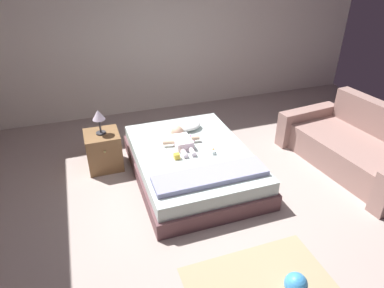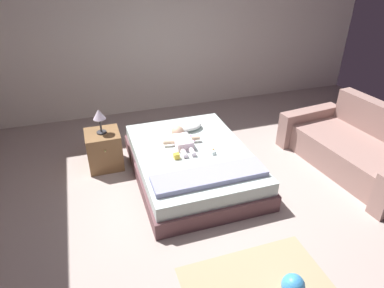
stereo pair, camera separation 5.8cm
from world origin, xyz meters
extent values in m
plane|color=#A99890|center=(0.00, 0.00, 0.00)|extent=(8.00, 8.00, 0.00)
cube|color=silver|center=(0.00, 3.00, 1.37)|extent=(8.00, 0.12, 2.75)
cube|color=brown|center=(-0.19, 0.65, 0.10)|extent=(1.48, 2.05, 0.21)
cube|color=silver|center=(-0.19, 0.65, 0.30)|extent=(1.42, 1.97, 0.18)
ellipsoid|color=white|center=(-0.07, 1.25, 0.44)|extent=(0.44, 0.31, 0.11)
cube|color=white|center=(-0.26, 0.81, 0.44)|extent=(0.22, 0.32, 0.11)
sphere|color=beige|center=(-0.26, 1.04, 0.47)|extent=(0.18, 0.18, 0.18)
cylinder|color=beige|center=(-0.44, 0.85, 0.44)|extent=(0.16, 0.07, 0.06)
cylinder|color=beige|center=(-0.09, 0.85, 0.44)|extent=(0.16, 0.07, 0.06)
cylinder|color=white|center=(-0.32, 0.57, 0.42)|extent=(0.06, 0.17, 0.06)
cylinder|color=white|center=(-0.21, 0.57, 0.42)|extent=(0.06, 0.17, 0.06)
cube|color=#A83E99|center=(-0.08, 0.95, 0.39)|extent=(0.02, 0.16, 0.01)
cube|color=white|center=(-0.08, 1.03, 0.40)|extent=(0.02, 0.02, 0.01)
cube|color=gray|center=(1.93, 0.12, 0.20)|extent=(0.96, 1.61, 0.40)
cube|color=gray|center=(2.42, 0.18, 0.42)|extent=(0.36, 1.54, 0.84)
cube|color=gray|center=(1.83, 0.98, 0.27)|extent=(1.02, 0.30, 0.54)
cube|color=brown|center=(-1.27, 1.25, 0.26)|extent=(0.46, 0.46, 0.52)
sphere|color=tan|center=(-1.27, 1.01, 0.37)|extent=(0.03, 0.03, 0.03)
cylinder|color=#333338|center=(-1.27, 1.25, 0.53)|extent=(0.13, 0.13, 0.02)
cylinder|color=#333338|center=(-1.27, 1.25, 0.64)|extent=(0.02, 0.02, 0.19)
cone|color=silver|center=(-1.27, 1.25, 0.80)|extent=(0.17, 0.17, 0.13)
sphere|color=#3F98DF|center=(0.08, -1.37, 0.11)|extent=(0.21, 0.21, 0.21)
cube|color=#9193B8|center=(-0.19, 0.00, 0.42)|extent=(1.33, 0.35, 0.06)
cube|color=gold|center=(-0.43, 0.53, 0.42)|extent=(0.07, 0.07, 0.07)
cylinder|color=white|center=(0.05, 0.50, 0.41)|extent=(0.07, 0.12, 0.05)
cone|color=#F2B96E|center=(0.05, 0.50, 0.45)|extent=(0.04, 0.04, 0.02)
camera|label=1|loc=(-1.43, -2.93, 2.68)|focal=31.75mm
camera|label=2|loc=(-1.37, -2.94, 2.68)|focal=31.75mm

